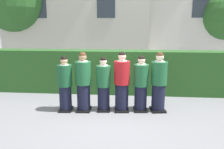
% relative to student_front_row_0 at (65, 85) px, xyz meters
% --- Properties ---
extents(ground_plane, '(60.00, 60.00, 0.00)m').
position_rel_student_front_row_0_xyz_m(ground_plane, '(1.31, 0.10, -0.74)').
color(ground_plane, slate).
extents(student_front_row_0, '(0.41, 0.51, 1.56)m').
position_rel_student_front_row_0_xyz_m(student_front_row_0, '(0.00, 0.00, 0.00)').
color(student_front_row_0, black).
rests_on(student_front_row_0, ground).
extents(student_front_row_1, '(0.44, 0.50, 1.68)m').
position_rel_student_front_row_0_xyz_m(student_front_row_1, '(0.51, 0.04, 0.06)').
color(student_front_row_1, black).
rests_on(student_front_row_1, ground).
extents(student_front_row_2, '(0.40, 0.47, 1.54)m').
position_rel_student_front_row_0_xyz_m(student_front_row_2, '(1.07, 0.11, -0.01)').
color(student_front_row_2, black).
rests_on(student_front_row_2, ground).
extents(student_in_red_blazer, '(0.44, 0.52, 1.69)m').
position_rel_student_front_row_0_xyz_m(student_in_red_blazer, '(1.59, 0.14, 0.06)').
color(student_in_red_blazer, black).
rests_on(student_in_red_blazer, ground).
extents(student_front_row_4, '(0.41, 0.52, 1.58)m').
position_rel_student_front_row_0_xyz_m(student_front_row_4, '(2.12, 0.18, 0.01)').
color(student_front_row_4, black).
rests_on(student_front_row_4, ground).
extents(student_front_row_5, '(0.46, 0.54, 1.68)m').
position_rel_student_front_row_0_xyz_m(student_front_row_5, '(2.61, 0.21, 0.06)').
color(student_front_row_5, black).
rests_on(student_front_row_5, ground).
extents(hedge, '(9.74, 0.70, 1.51)m').
position_rel_student_front_row_0_xyz_m(hedge, '(1.31, 1.90, 0.01)').
color(hedge, '#285623').
rests_on(hedge, ground).
extents(oak_tree_left, '(3.34, 3.34, 5.32)m').
position_rel_student_front_row_0_xyz_m(oak_tree_left, '(-4.33, 5.99, 2.90)').
color(oak_tree_left, brown).
rests_on(oak_tree_left, ground).
extents(oak_tree_right, '(2.58, 2.58, 4.12)m').
position_rel_student_front_row_0_xyz_m(oak_tree_right, '(6.63, 6.89, 2.07)').
color(oak_tree_right, brown).
rests_on(oak_tree_right, ground).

